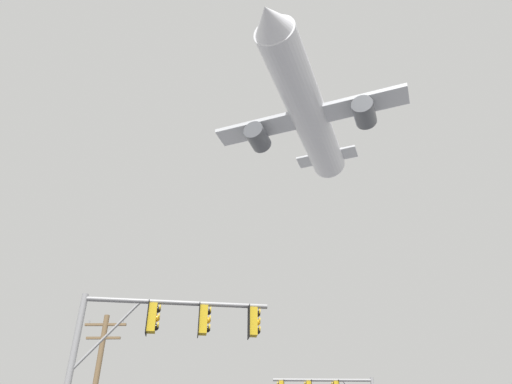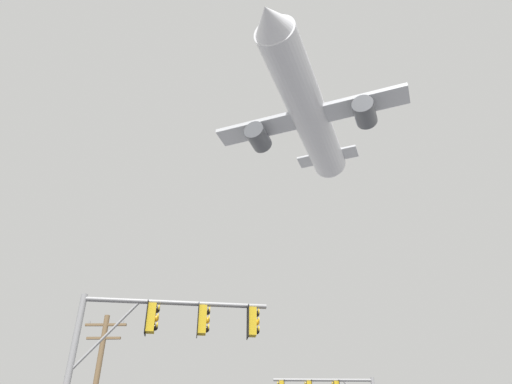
{
  "view_description": "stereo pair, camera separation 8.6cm",
  "coord_description": "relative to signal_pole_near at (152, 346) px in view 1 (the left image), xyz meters",
  "views": [
    {
      "loc": [
        -0.41,
        -5.73,
        1.68
      ],
      "look_at": [
        -0.78,
        17.44,
        16.0
      ],
      "focal_mm": 32.67,
      "sensor_mm": 36.0,
      "label": 1
    },
    {
      "loc": [
        -0.32,
        -5.73,
        1.68
      ],
      "look_at": [
        -0.78,
        17.44,
        16.0
      ],
      "focal_mm": 32.67,
      "sensor_mm": 36.0,
      "label": 2
    }
  ],
  "objects": [
    {
      "name": "airplane",
      "position": [
        8.09,
        22.13,
        29.15
      ],
      "size": [
        19.89,
        25.76,
        7.17
      ],
      "color": "white"
    },
    {
      "name": "signal_pole_near",
      "position": [
        0.0,
        0.0,
        0.0
      ],
      "size": [
        5.88,
        1.13,
        6.68
      ],
      "color": "gray",
      "rests_on": "ground"
    }
  ]
}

